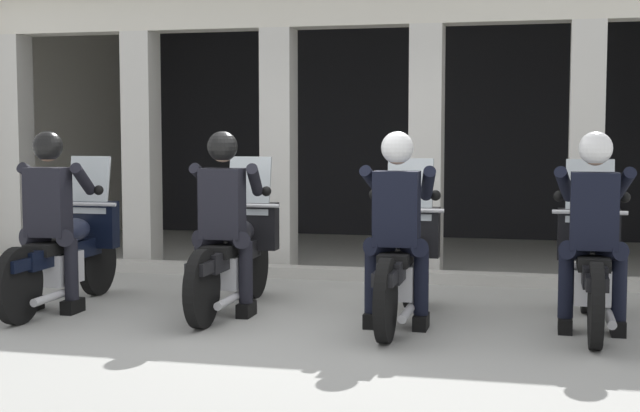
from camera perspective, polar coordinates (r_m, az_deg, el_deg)
name	(u,v)px	position (r m, az deg, el deg)	size (l,w,h in m)	color
ground_plane	(373,267)	(10.83, 3.29, -3.77)	(80.00, 80.00, 0.00)	#999993
station_building	(383,94)	(12.39, 3.88, 6.87)	(9.46, 4.28, 3.32)	black
kerb_strip	(342,274)	(9.96, 1.33, -4.17)	(8.96, 0.24, 0.12)	#B7B5AD
motorcycle_far_left	(67,251)	(8.72, -15.22, -2.69)	(0.62, 2.04, 1.35)	black
police_officer_far_left	(50,205)	(8.43, -16.21, 0.03)	(0.63, 0.61, 1.58)	black
motorcycle_center_left	(235,253)	(8.31, -5.24, -2.91)	(0.62, 2.04, 1.35)	black
police_officer_center_left	(224,207)	(7.99, -5.93, -0.06)	(0.63, 0.61, 1.58)	black
motorcycle_center_right	(402,262)	(7.80, 5.05, -3.41)	(0.62, 2.04, 1.35)	black
police_officer_center_right	(397,212)	(7.47, 4.75, -0.38)	(0.63, 0.61, 1.58)	black
motorcycle_far_right	(591,265)	(7.87, 16.26, -3.50)	(0.62, 2.04, 1.35)	black
police_officer_far_right	(594,215)	(7.54, 16.43, -0.51)	(0.63, 0.61, 1.58)	black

